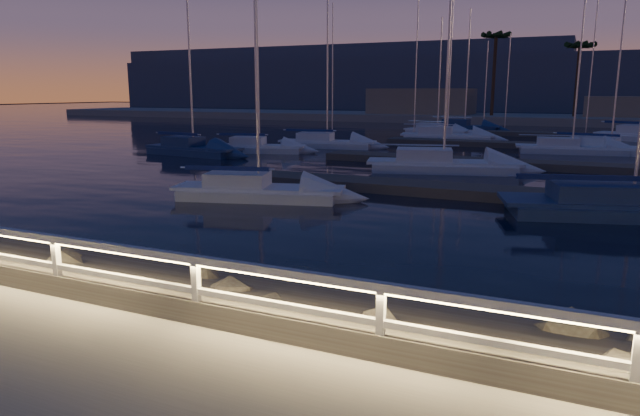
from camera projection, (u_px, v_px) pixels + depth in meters
The scene contains 20 objects.
ground at pixel (313, 344), 8.10m from camera, with size 400.00×400.00×0.00m, color gray.
harbor_water at pixel (524, 164), 36.08m from camera, with size 400.00×440.00×0.60m.
guard_rail at pixel (308, 291), 7.97m from camera, with size 44.11×0.12×1.06m.
riprap at pixel (171, 292), 10.68m from camera, with size 33.18×3.02×1.27m.
floating_docks at pixel (527, 153), 37.10m from camera, with size 22.00×36.00×0.40m.
far_shore at pixel (556, 117), 74.00m from camera, with size 160.00×14.00×5.20m.
palm_left at pixel (496, 39), 73.42m from camera, with size 3.00×3.00×11.20m.
palm_center at pixel (580, 48), 70.49m from camera, with size 3.00×3.00×9.70m.
distant_hills at pixel (470, 86), 135.19m from camera, with size 230.00×37.50×18.00m.
sailboat_a at pixel (257, 147), 39.04m from camera, with size 6.52×3.47×10.76m.
sailboat_b at pixel (254, 189), 22.13m from camera, with size 6.80×3.57×11.17m.
sailboat_d at pixel (625, 204), 19.04m from camera, with size 8.73×4.66×14.23m.
sailboat_e at pixel (191, 148), 37.59m from camera, with size 7.20×2.88×12.01m.
sailboat_f at pixel (439, 163), 29.64m from camera, with size 8.12×4.18×13.33m.
sailboat_g at pixel (569, 148), 38.48m from camera, with size 7.40×3.14×12.18m.
sailboat_i at pixel (436, 130), 55.31m from camera, with size 6.64×2.91×11.01m.
sailboat_j at pixel (325, 142), 42.40m from camera, with size 7.35×3.25×12.11m.
sailboat_l at pixel (607, 147), 38.52m from camera, with size 8.21×4.29×13.38m.
sailboat_m at pixel (463, 127), 60.54m from camera, with size 7.47×2.76×12.54m.
sailboat_n at pixel (445, 136), 48.39m from camera, with size 7.94×3.52×13.08m.
Camera 1 is at (3.24, -6.81, 3.52)m, focal length 32.00 mm.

